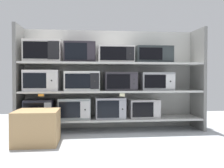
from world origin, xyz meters
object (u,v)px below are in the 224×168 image
microwave_6 (120,81)px  microwave_7 (156,81)px  microwave_0 (40,109)px  microwave_10 (116,55)px  microwave_1 (75,108)px  shipping_carton (37,127)px  microwave_2 (110,108)px  microwave_3 (144,108)px  microwave_11 (153,55)px  microwave_5 (82,81)px  microwave_4 (42,80)px  microwave_8 (43,51)px  microwave_9 (80,52)px

microwave_6 → microwave_7: size_ratio=0.96×
microwave_0 → microwave_10: size_ratio=0.77×
microwave_1 → shipping_carton: size_ratio=0.91×
microwave_0 → microwave_2: microwave_2 is taller
microwave_3 → microwave_11: microwave_11 is taller
microwave_5 → microwave_11: microwave_11 is taller
microwave_3 → shipping_carton: size_ratio=0.88×
microwave_0 → microwave_5: size_ratio=0.80×
microwave_4 → shipping_carton: 0.89m
microwave_5 → microwave_8: size_ratio=0.97×
microwave_5 → microwave_7: size_ratio=1.03×
microwave_0 → microwave_1: size_ratio=0.88×
microwave_6 → microwave_7: bearing=0.0°
microwave_3 → microwave_8: 1.81m
microwave_1 → microwave_4: (-0.49, 0.00, 0.44)m
microwave_2 → microwave_11: bearing=0.0°
microwave_11 → microwave_9: bearing=-180.0°
microwave_0 → microwave_9: bearing=-0.0°
microwave_2 → shipping_carton: size_ratio=0.86×
microwave_0 → microwave_1: bearing=0.0°
microwave_3 → microwave_10: size_ratio=0.85×
microwave_2 → microwave_9: microwave_9 is taller
microwave_4 → microwave_5: 0.61m
microwave_7 → microwave_9: 1.31m
microwave_0 → microwave_5: (0.65, 0.00, 0.43)m
microwave_2 → microwave_8: (-1.03, 0.00, 0.88)m
microwave_7 → microwave_8: size_ratio=0.94×
microwave_3 → microwave_4: (-1.60, 0.00, 0.45)m
microwave_0 → shipping_carton: (0.09, -0.67, -0.14)m
microwave_0 → microwave_10: microwave_10 is taller
shipping_carton → microwave_3: bearing=23.4°
microwave_0 → microwave_2: 1.09m
microwave_11 → shipping_carton: size_ratio=1.07×
microwave_7 → shipping_carton: bearing=-159.1°
microwave_0 → microwave_1: (0.54, 0.00, 0.01)m
microwave_4 → microwave_7: (1.80, -0.00, -0.02)m
microwave_10 → shipping_carton: bearing=-148.4°
microwave_8 → microwave_3: bearing=-0.0°
microwave_0 → microwave_8: bearing=0.1°
microwave_2 → microwave_6: size_ratio=0.93×
microwave_0 → microwave_4: bearing=0.3°
microwave_3 → microwave_11: bearing=0.1°
microwave_2 → microwave_4: bearing=180.0°
microwave_3 → microwave_9: (-1.02, -0.00, 0.89)m
microwave_1 → microwave_2: size_ratio=1.05×
microwave_10 → microwave_5: bearing=180.0°
microwave_0 → microwave_4: size_ratio=0.83×
microwave_6 → microwave_9: bearing=-180.0°
microwave_5 → microwave_2: bearing=-0.0°
microwave_9 → microwave_11: bearing=0.0°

